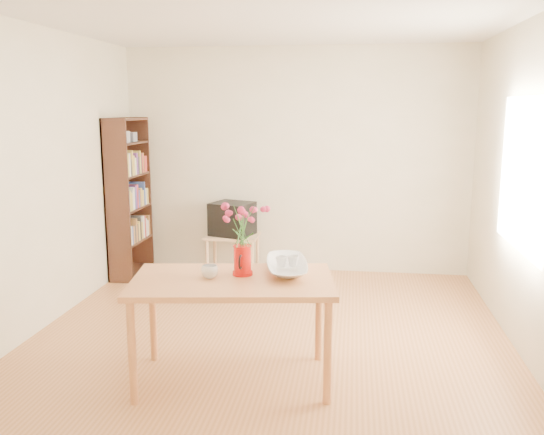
% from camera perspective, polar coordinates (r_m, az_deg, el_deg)
% --- Properties ---
extents(room, '(4.50, 4.50, 4.50)m').
position_cam_1_polar(room, '(4.50, -0.16, 3.06)').
color(room, '#A36639').
rests_on(room, ground).
extents(table, '(1.49, 0.98, 0.75)m').
position_cam_1_polar(table, '(4.03, -3.92, -7.20)').
color(table, '#B86F3F').
rests_on(table, ground).
extents(tv_stand, '(0.60, 0.45, 0.46)m').
position_cam_1_polar(tv_stand, '(6.70, -3.92, -2.32)').
color(tv_stand, tan).
rests_on(tv_stand, ground).
extents(bookshelf, '(0.28, 0.70, 1.80)m').
position_cam_1_polar(bookshelf, '(6.74, -13.95, 1.39)').
color(bookshelf, black).
rests_on(bookshelf, ground).
extents(pitcher, '(0.14, 0.22, 0.22)m').
position_cam_1_polar(pitcher, '(4.06, -2.93, -4.34)').
color(pitcher, '#BA100A').
rests_on(pitcher, table).
extents(flowers, '(0.25, 0.25, 0.35)m').
position_cam_1_polar(flowers, '(4.00, -2.98, -0.46)').
color(flowers, '#C02D58').
rests_on(flowers, pitcher).
extents(mug, '(0.16, 0.16, 0.09)m').
position_cam_1_polar(mug, '(4.02, -6.19, -5.37)').
color(mug, white).
rests_on(mug, table).
extents(bowl, '(0.51, 0.51, 0.41)m').
position_cam_1_polar(bowl, '(4.12, 1.48, -2.57)').
color(bowl, white).
rests_on(bowl, table).
extents(teacup_a, '(0.10, 0.10, 0.06)m').
position_cam_1_polar(teacup_a, '(4.14, 0.93, -3.12)').
color(teacup_a, white).
rests_on(teacup_a, bowl).
extents(teacup_b, '(0.07, 0.07, 0.07)m').
position_cam_1_polar(teacup_b, '(4.15, 2.13, -3.08)').
color(teacup_b, white).
rests_on(teacup_b, bowl).
extents(television, '(0.54, 0.52, 0.38)m').
position_cam_1_polar(television, '(6.66, -3.93, -0.06)').
color(television, black).
rests_on(television, tv_stand).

